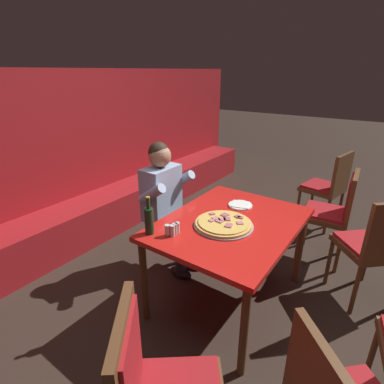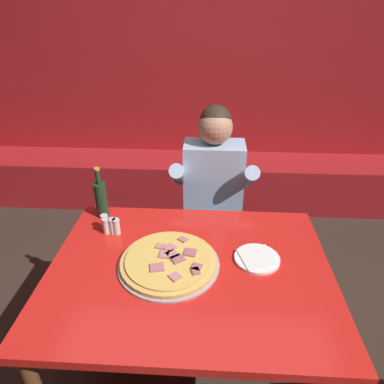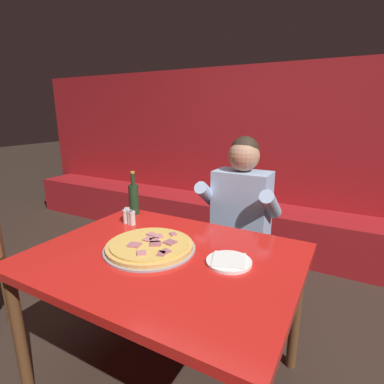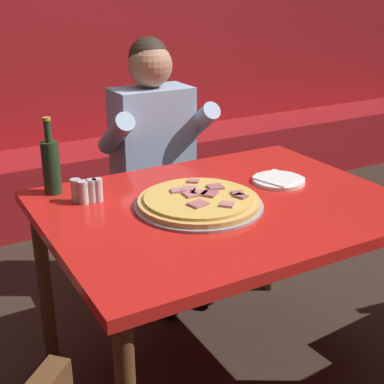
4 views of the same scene
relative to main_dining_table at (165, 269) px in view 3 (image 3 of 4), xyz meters
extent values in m
plane|color=#33261E|center=(0.00, 0.00, -0.68)|extent=(24.00, 24.00, 0.00)
cube|color=#A3191E|center=(0.00, 2.18, 0.27)|extent=(6.80, 0.16, 1.90)
cube|color=#A3191E|center=(0.00, 1.86, -0.45)|extent=(6.46, 0.48, 0.46)
cylinder|color=brown|center=(-0.58, -0.43, -0.32)|extent=(0.06, 0.06, 0.72)
cylinder|color=brown|center=(-0.58, 0.43, -0.32)|extent=(0.06, 0.06, 0.72)
cylinder|color=brown|center=(0.58, 0.43, -0.32)|extent=(0.06, 0.06, 0.72)
cube|color=red|center=(0.00, 0.00, 0.06)|extent=(1.27, 0.97, 0.04)
cylinder|color=#9E9EA3|center=(-0.09, 0.01, 0.08)|extent=(0.46, 0.46, 0.01)
cylinder|color=#DBA856|center=(-0.09, 0.01, 0.10)|extent=(0.44, 0.44, 0.02)
cylinder|color=#E0B251|center=(-0.09, 0.01, 0.11)|extent=(0.39, 0.39, 0.01)
cube|color=#C6757A|center=(-0.08, 0.03, 0.12)|extent=(0.07, 0.07, 0.01)
cube|color=#A85B66|center=(0.00, 0.05, 0.12)|extent=(0.06, 0.06, 0.01)
cube|color=#B76670|center=(-0.14, -0.05, 0.12)|extent=(0.07, 0.06, 0.01)
cube|color=#C6757A|center=(-0.05, -0.11, 0.12)|extent=(0.06, 0.06, 0.01)
cube|color=#B76670|center=(-0.04, 0.15, 0.12)|extent=(0.05, 0.05, 0.01)
cube|color=#A85B66|center=(-0.05, 0.01, 0.12)|extent=(0.08, 0.07, 0.01)
cube|color=#C6757A|center=(-0.12, 0.03, 0.12)|extent=(0.05, 0.06, 0.01)
cube|color=#A85B66|center=(0.03, -0.07, 0.12)|extent=(0.05, 0.05, 0.01)
cube|color=#C6757A|center=(-0.14, 0.09, 0.12)|extent=(0.05, 0.05, 0.01)
cube|color=#C6757A|center=(-0.10, 0.08, 0.12)|extent=(0.07, 0.07, 0.01)
cube|color=#A85B66|center=(0.03, -0.04, 0.12)|extent=(0.05, 0.05, 0.01)
cylinder|color=white|center=(0.31, 0.07, 0.09)|extent=(0.21, 0.21, 0.01)
cube|color=white|center=(0.31, 0.07, 0.10)|extent=(0.19, 0.19, 0.01)
cylinder|color=#19381E|center=(-0.51, 0.40, 0.18)|extent=(0.07, 0.07, 0.20)
cylinder|color=#19381E|center=(-0.51, 0.40, 0.32)|extent=(0.03, 0.03, 0.08)
cylinder|color=#B29933|center=(-0.51, 0.40, 0.36)|extent=(0.03, 0.03, 0.01)
cylinder|color=silver|center=(-0.41, 0.24, 0.11)|extent=(0.04, 0.04, 0.07)
cylinder|color=#B23323|center=(-0.41, 0.24, 0.10)|extent=(0.03, 0.03, 0.04)
cylinder|color=silver|center=(-0.41, 0.24, 0.16)|extent=(0.04, 0.04, 0.01)
cylinder|color=silver|center=(-0.39, 0.24, 0.11)|extent=(0.04, 0.04, 0.07)
cylinder|color=#28231E|center=(-0.39, 0.24, 0.10)|extent=(0.03, 0.03, 0.04)
cylinder|color=silver|center=(-0.39, 0.24, 0.16)|extent=(0.04, 0.04, 0.01)
cylinder|color=silver|center=(-0.44, 0.24, 0.11)|extent=(0.04, 0.04, 0.07)
cylinder|color=#516B33|center=(-0.44, 0.24, 0.10)|extent=(0.03, 0.03, 0.04)
cylinder|color=silver|center=(-0.44, 0.24, 0.16)|extent=(0.04, 0.04, 0.01)
cylinder|color=silver|center=(-0.46, 0.27, 0.11)|extent=(0.04, 0.04, 0.07)
cylinder|color=silver|center=(-0.46, 0.27, 0.10)|extent=(0.03, 0.03, 0.04)
cylinder|color=silver|center=(-0.46, 0.27, 0.16)|extent=(0.04, 0.04, 0.01)
ellipsoid|color=black|center=(0.00, 0.51, -0.64)|extent=(0.11, 0.24, 0.09)
ellipsoid|color=black|center=(0.20, 0.51, -0.64)|extent=(0.11, 0.24, 0.09)
cylinder|color=#282833|center=(0.00, 0.51, -0.45)|extent=(0.11, 0.11, 0.43)
cylinder|color=#282833|center=(0.20, 0.51, -0.45)|extent=(0.11, 0.11, 0.43)
cube|color=#282833|center=(0.10, 0.61, -0.17)|extent=(0.34, 0.40, 0.12)
cube|color=#9EBCE0|center=(0.10, 0.81, 0.10)|extent=(0.38, 0.22, 0.52)
cylinder|color=#9EBCE0|center=(-0.12, 0.73, 0.18)|extent=(0.09, 0.30, 0.25)
cylinder|color=#9EBCE0|center=(0.32, 0.73, 0.18)|extent=(0.09, 0.30, 0.25)
sphere|color=tan|center=(0.10, 0.81, 0.46)|extent=(0.21, 0.21, 0.21)
sphere|color=#2D2319|center=(0.10, 0.83, 0.50)|extent=(0.19, 0.19, 0.19)
cylinder|color=brown|center=(-1.21, -0.15, -0.44)|extent=(0.04, 0.04, 0.47)
camera|label=1|loc=(-1.91, -0.96, 1.19)|focal=28.00mm
camera|label=2|loc=(0.08, -1.17, 1.13)|focal=32.00mm
camera|label=3|loc=(0.75, -1.10, 0.75)|focal=28.00mm
camera|label=4|loc=(-0.98, -1.50, 0.82)|focal=50.00mm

